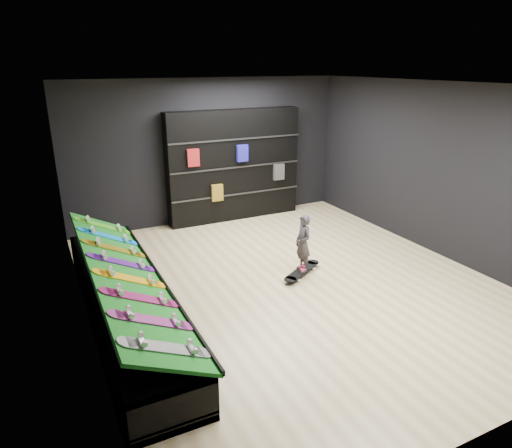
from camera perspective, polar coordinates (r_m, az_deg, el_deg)
name	(u,v)px	position (r m, az deg, el deg)	size (l,w,h in m)	color
floor	(290,283)	(7.29, 4.26, -7.31)	(6.00, 7.00, 0.01)	#C9B788
ceiling	(295,85)	(6.51, 4.94, 16.94)	(6.00, 7.00, 0.01)	white
wall_back	(208,151)	(9.84, -5.98, 9.00)	(6.00, 0.02, 3.00)	black
wall_front	(509,293)	(4.33, 29.05, -7.56)	(6.00, 0.02, 3.00)	black
wall_left	(77,221)	(5.87, -21.52, 0.38)	(0.02, 7.00, 3.00)	black
wall_right	(440,171)	(8.64, 22.07, 6.19)	(0.02, 7.00, 3.00)	black
display_rack	(125,304)	(6.41, -16.08, -9.63)	(0.90, 4.50, 0.50)	black
turf_ramp	(125,272)	(6.21, -16.03, -5.82)	(1.00, 4.50, 0.04)	#0D5712
back_shelving	(234,166)	(9.93, -2.77, 7.31)	(2.96, 0.35, 2.37)	black
floor_skateboard	(302,272)	(7.54, 5.77, -6.03)	(0.98, 0.22, 0.09)	black
child	(303,254)	(7.40, 5.85, -3.74)	(0.21, 0.15, 0.57)	black
display_board_0	(166,348)	(4.56, -11.15, -14.92)	(0.98, 0.22, 0.09)	black
display_board_1	(152,320)	(5.01, -12.87, -11.65)	(0.98, 0.22, 0.09)	#2626BF
display_board_2	(140,298)	(5.48, -14.27, -8.91)	(0.98, 0.22, 0.09)	#E5198C
display_board_3	(130,279)	(5.95, -15.43, -6.60)	(0.98, 0.22, 0.09)	yellow
display_board_4	(122,262)	(6.44, -16.41, -4.63)	(0.98, 0.22, 0.09)	purple
display_board_5	(115,249)	(6.94, -17.24, -2.95)	(0.98, 0.22, 0.09)	yellow
display_board_6	(108,236)	(7.44, -17.96, -1.49)	(0.98, 0.22, 0.09)	blue
display_board_7	(103,226)	(7.95, -18.59, -0.21)	(0.98, 0.22, 0.09)	green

